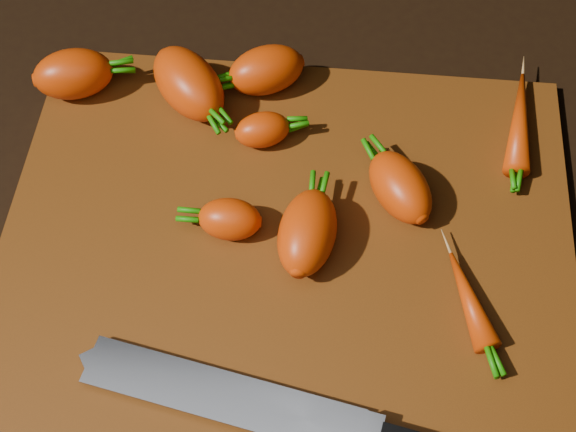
{
  "coord_description": "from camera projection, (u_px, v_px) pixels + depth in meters",
  "views": [
    {
      "loc": [
        0.03,
        -0.35,
        0.62
      ],
      "look_at": [
        0.0,
        0.01,
        0.03
      ],
      "focal_mm": 50.0,
      "sensor_mm": 36.0,
      "label": 1
    }
  ],
  "objects": [
    {
      "name": "carrot_3",
      "position": [
        307.0,
        232.0,
        0.68
      ],
      "size": [
        0.06,
        0.09,
        0.05
      ],
      "primitive_type": "ellipsoid",
      "rotation": [
        0.0,
        0.0,
        1.45
      ],
      "color": "#CA3908",
      "rests_on": "cutting_board"
    },
    {
      "name": "carrot_4",
      "position": [
        266.0,
        70.0,
        0.77
      ],
      "size": [
        0.09,
        0.07,
        0.05
      ],
      "primitive_type": "ellipsoid",
      "rotation": [
        0.0,
        0.0,
        3.59
      ],
      "color": "#CA3908",
      "rests_on": "cutting_board"
    },
    {
      "name": "carrot_5",
      "position": [
        262.0,
        130.0,
        0.74
      ],
      "size": [
        0.06,
        0.05,
        0.03
      ],
      "primitive_type": "ellipsoid",
      "rotation": [
        0.0,
        0.0,
        0.32
      ],
      "color": "#CA3908",
      "rests_on": "cutting_board"
    },
    {
      "name": "carrot_8",
      "position": [
        469.0,
        299.0,
        0.66
      ],
      "size": [
        0.05,
        0.09,
        0.02
      ],
      "primitive_type": "ellipsoid",
      "rotation": [
        0.0,
        0.0,
        1.9
      ],
      "color": "#CA3908",
      "rests_on": "cutting_board"
    },
    {
      "name": "carrot_6",
      "position": [
        400.0,
        187.0,
        0.7
      ],
      "size": [
        0.08,
        0.09,
        0.05
      ],
      "primitive_type": "ellipsoid",
      "rotation": [
        0.0,
        0.0,
        2.12
      ],
      "color": "#CA3908",
      "rests_on": "cutting_board"
    },
    {
      "name": "knife",
      "position": [
        249.0,
        403.0,
        0.61
      ],
      "size": [
        0.36,
        0.1,
        0.02
      ],
      "rotation": [
        0.0,
        0.0,
        -0.19
      ],
      "color": "gray",
      "rests_on": "cutting_board"
    },
    {
      "name": "carrot_1",
      "position": [
        230.0,
        219.0,
        0.69
      ],
      "size": [
        0.06,
        0.04,
        0.04
      ],
      "primitive_type": "ellipsoid",
      "rotation": [
        0.0,
        0.0,
        3.13
      ],
      "color": "#CA3908",
      "rests_on": "cutting_board"
    },
    {
      "name": "ground",
      "position": [
        287.0,
        246.0,
        0.72
      ],
      "size": [
        2.0,
        2.0,
        0.01
      ],
      "primitive_type": "cube",
      "color": "black"
    },
    {
      "name": "carrot_7",
      "position": [
        520.0,
        121.0,
        0.75
      ],
      "size": [
        0.04,
        0.12,
        0.02
      ],
      "primitive_type": "ellipsoid",
      "rotation": [
        0.0,
        0.0,
        1.46
      ],
      "color": "#CA3908",
      "rests_on": "cutting_board"
    },
    {
      "name": "cutting_board",
      "position": [
        287.0,
        240.0,
        0.71
      ],
      "size": [
        0.5,
        0.4,
        0.01
      ],
      "primitive_type": "cube",
      "color": "brown",
      "rests_on": "ground"
    },
    {
      "name": "carrot_2",
      "position": [
        189.0,
        84.0,
        0.76
      ],
      "size": [
        0.1,
        0.11,
        0.05
      ],
      "primitive_type": "ellipsoid",
      "rotation": [
        0.0,
        0.0,
        -0.86
      ],
      "color": "#CA3908",
      "rests_on": "cutting_board"
    },
    {
      "name": "carrot_0",
      "position": [
        73.0,
        74.0,
        0.77
      ],
      "size": [
        0.09,
        0.07,
        0.05
      ],
      "primitive_type": "ellipsoid",
      "rotation": [
        0.0,
        0.0,
        0.31
      ],
      "color": "#CA3908",
      "rests_on": "cutting_board"
    }
  ]
}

